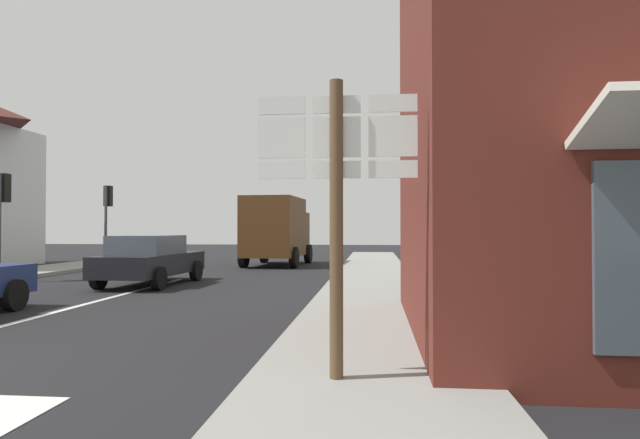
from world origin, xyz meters
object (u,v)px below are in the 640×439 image
(sedan_far, at_px, (150,259))
(route_sign_post, at_px, (336,196))
(delivery_truck, at_px, (277,229))
(traffic_light_far_left, at_px, (108,207))
(traffic_light_near_left, at_px, (3,202))

(sedan_far, relative_size, route_sign_post, 1.33)
(sedan_far, distance_m, delivery_truck, 8.89)
(route_sign_post, height_order, traffic_light_far_left, traffic_light_far_left)
(traffic_light_far_left, height_order, traffic_light_near_left, traffic_light_far_left)
(sedan_far, bearing_deg, traffic_light_near_left, 175.56)
(route_sign_post, bearing_deg, traffic_light_far_left, 123.85)
(delivery_truck, bearing_deg, route_sign_post, -77.72)
(sedan_far, xyz_separation_m, delivery_truck, (2.24, 8.56, 0.89))
(traffic_light_far_left, xyz_separation_m, traffic_light_near_left, (-0.00, -6.61, -0.11))
(traffic_light_far_left, bearing_deg, delivery_truck, 12.21)
(traffic_light_near_left, bearing_deg, route_sign_post, -42.05)
(sedan_far, distance_m, traffic_light_far_left, 8.79)
(delivery_truck, height_order, route_sign_post, route_sign_post)
(sedan_far, height_order, delivery_truck, delivery_truck)
(delivery_truck, relative_size, traffic_light_far_left, 1.44)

